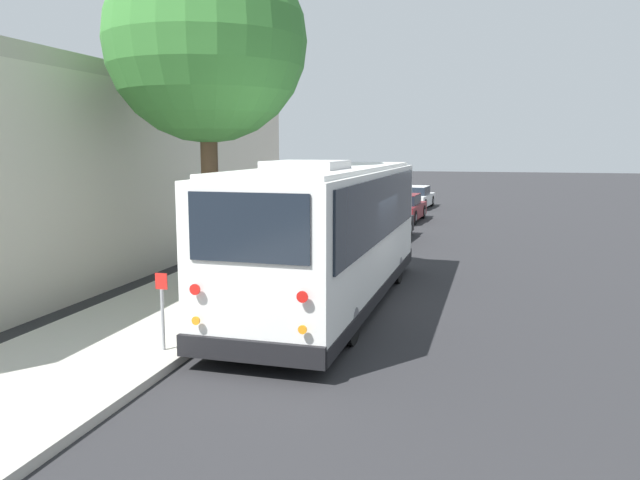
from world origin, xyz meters
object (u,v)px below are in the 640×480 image
object	(u,v)px
parked_sedan_white	(415,198)
sign_post_far	(198,295)
shuttle_bus	(329,228)
street_tree	(208,28)
sign_post_near	(162,311)
parked_sedan_maroon	(404,208)
parked_sedan_black	(382,225)

from	to	relation	value
parked_sedan_white	sign_post_far	size ratio (longest dim) A/B	3.41
shuttle_bus	street_tree	size ratio (longest dim) A/B	1.09
sign_post_near	parked_sedan_maroon	bearing A→B (deg)	-4.04
parked_sedan_white	street_tree	world-z (taller)	street_tree
sign_post_near	sign_post_far	size ratio (longest dim) A/B	1.05
parked_sedan_maroon	sign_post_far	size ratio (longest dim) A/B	3.44
parked_sedan_black	parked_sedan_maroon	distance (m)	6.67
sign_post_near	sign_post_far	bearing A→B (deg)	0.00
parked_sedan_maroon	sign_post_near	distance (m)	21.43
shuttle_bus	parked_sedan_maroon	distance (m)	17.13
parked_sedan_white	sign_post_far	xyz separation A→B (m)	(-26.87, 1.36, 0.19)
parked_sedan_maroon	parked_sedan_black	bearing A→B (deg)	-176.83
parked_sedan_maroon	sign_post_near	size ratio (longest dim) A/B	3.27
sign_post_near	parked_sedan_black	bearing A→B (deg)	-5.74
parked_sedan_black	shuttle_bus	bearing A→B (deg)	-172.84
parked_sedan_black	parked_sedan_maroon	size ratio (longest dim) A/B	1.01
parked_sedan_black	street_tree	distance (m)	11.93
sign_post_far	street_tree	bearing A→B (deg)	18.93
street_tree	sign_post_near	xyz separation A→B (m)	(-4.61, -1.10, -5.54)
shuttle_bus	parked_sedan_black	bearing A→B (deg)	3.63
parked_sedan_maroon	parked_sedan_white	size ratio (longest dim) A/B	1.01
parked_sedan_black	sign_post_far	world-z (taller)	sign_post_far
parked_sedan_maroon	sign_post_far	bearing A→B (deg)	179.13
parked_sedan_maroon	sign_post_far	distance (m)	20.05
parked_sedan_black	parked_sedan_maroon	bearing A→B (deg)	4.51
sign_post_near	sign_post_far	world-z (taller)	sign_post_near
shuttle_bus	parked_sedan_white	bearing A→B (deg)	2.58
shuttle_bus	street_tree	bearing A→B (deg)	85.28
parked_sedan_white	sign_post_far	world-z (taller)	sign_post_far
parked_sedan_maroon	street_tree	xyz separation A→B (m)	(-16.77, 2.61, 5.78)
parked_sedan_black	street_tree	size ratio (longest dim) A/B	0.50
parked_sedan_maroon	shuttle_bus	bearing A→B (deg)	-175.22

